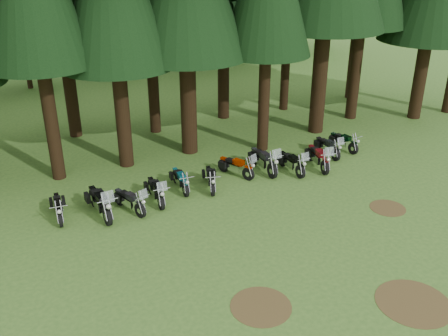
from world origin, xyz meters
The scene contains 18 objects.
ground centered at (0.00, 0.00, 0.00)m, with size 120.00×120.00×0.00m, color #3C6724.
decid_3 centered at (-4.71, 25.13, 4.51)m, with size 6.12×5.95×7.65m.
decid_4 centered at (1.58, 26.32, 4.37)m, with size 5.93×5.76×7.41m.
dirt_patch_0 centered at (-3.00, -2.00, 0.01)m, with size 1.80×1.80×0.01m, color #4C3D1E.
dirt_patch_1 centered at (4.50, 0.50, 0.01)m, with size 1.40×1.40×0.01m, color #4C3D1E.
dirt_patch_2 centered at (1.00, -4.00, 0.01)m, with size 2.20×2.20×0.01m, color #4C3D1E.
motorcycle_0 centered at (-7.03, 5.94, 0.41)m, with size 0.38×1.95×0.80m.
motorcycle_1 centered at (-5.59, 5.36, 0.51)m, with size 0.46×2.43×1.53m.
motorcycle_2 centered at (-4.50, 5.13, 0.42)m, with size 0.81×2.00×1.27m.
motorcycle_3 centered at (-3.31, 5.39, 0.44)m, with size 0.49×2.11×1.32m.
motorcycle_4 centered at (-2.01, 5.90, 0.41)m, with size 0.36×1.96×0.80m.
motorcycle_5 centered at (-0.85, 5.40, 0.41)m, with size 0.78×1.88×0.80m.
motorcycle_6 centered at (0.70, 5.92, 0.43)m, with size 0.99×1.99×1.29m.
motorcycle_7 centered at (2.04, 5.76, 0.50)m, with size 0.48×2.37×1.49m.
motorcycle_8 centered at (3.10, 5.07, 0.44)m, with size 0.39×2.09×1.31m.
motorcycle_9 centered at (4.47, 4.89, 0.48)m, with size 0.86×2.27×1.44m.
motorcycle_10 centered at (5.75, 5.79, 0.43)m, with size 0.43×2.04×1.28m.
motorcycle_11 centered at (6.93, 6.00, 0.41)m, with size 0.34×1.96×0.80m.
Camera 1 is at (-9.38, -11.51, 9.70)m, focal length 40.00 mm.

